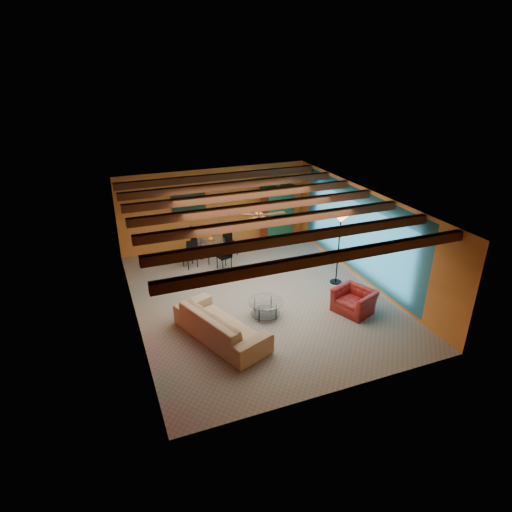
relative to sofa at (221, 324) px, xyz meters
name	(u,v)px	position (x,y,z in m)	size (l,w,h in m)	color
room	(257,214)	(1.52, 1.56, 1.99)	(6.52, 8.01, 2.71)	gray
sofa	(221,324)	(0.00, 0.00, 0.00)	(2.53, 0.99, 0.74)	tan
armchair	(354,301)	(3.52, -0.13, -0.06)	(0.95, 0.83, 0.62)	maroon
coffee_table	(265,309)	(1.31, 0.47, -0.15)	(0.87, 0.87, 0.45)	silver
dining_table	(211,247)	(0.97, 4.20, 0.12)	(1.87, 1.87, 0.97)	white
armoire	(277,214)	(3.72, 5.15, 0.58)	(1.09, 0.53, 1.91)	brown
floor_lamp	(338,249)	(3.94, 1.42, 0.68)	(0.43, 0.43, 2.10)	black
ceiling_fan	(259,215)	(1.52, 1.45, 1.99)	(1.50, 1.50, 0.44)	#472614
painting	(189,203)	(0.62, 5.41, 1.28)	(1.05, 0.03, 0.65)	black
potted_plant	(278,182)	(3.72, 5.15, 1.75)	(0.39, 0.34, 0.43)	#26661E
vase	(210,230)	(0.97, 4.20, 0.69)	(0.17, 0.17, 0.18)	orange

